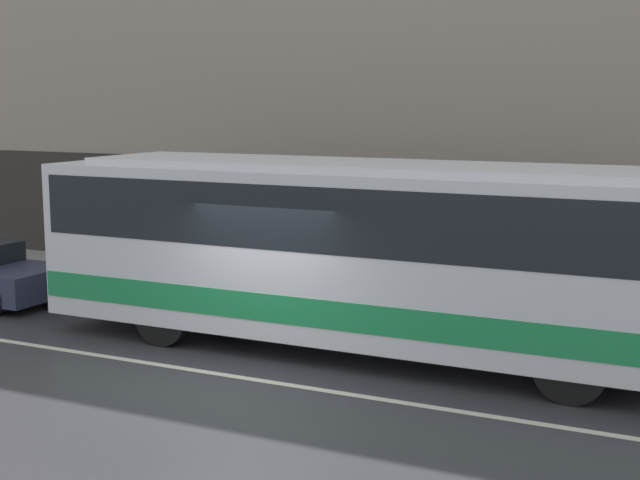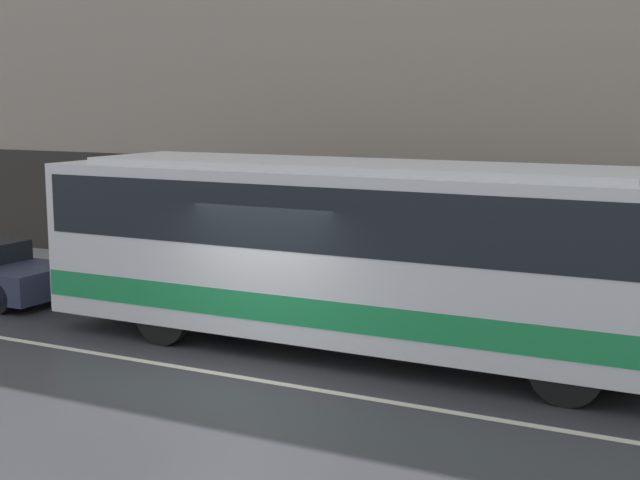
% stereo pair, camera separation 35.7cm
% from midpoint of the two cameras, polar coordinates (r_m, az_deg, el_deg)
% --- Properties ---
extents(ground_plane, '(60.00, 60.00, 0.00)m').
position_cam_midpoint_polar(ground_plane, '(13.68, -4.73, -8.70)').
color(ground_plane, '#333338').
extents(sidewalk, '(60.00, 2.85, 0.14)m').
position_cam_midpoint_polar(sidewalk, '(18.33, 4.27, -3.90)').
color(sidewalk, gray).
rests_on(sidewalk, ground_plane).
extents(building_facade, '(60.00, 0.35, 12.23)m').
position_cam_midpoint_polar(building_facade, '(19.41, 6.34, 14.12)').
color(building_facade, gray).
rests_on(building_facade, ground_plane).
extents(lane_stripe, '(54.00, 0.14, 0.01)m').
position_cam_midpoint_polar(lane_stripe, '(13.68, -4.73, -8.68)').
color(lane_stripe, beige).
rests_on(lane_stripe, ground_plane).
extents(transit_bus, '(10.81, 2.59, 3.15)m').
position_cam_midpoint_polar(transit_bus, '(14.65, 2.71, -0.35)').
color(transit_bus, silver).
rests_on(transit_bus, ground_plane).
extents(pedestrian_waiting, '(0.36, 0.36, 1.51)m').
position_cam_midpoint_polar(pedestrian_waiting, '(19.51, -4.12, -0.82)').
color(pedestrian_waiting, navy).
rests_on(pedestrian_waiting, sidewalk).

